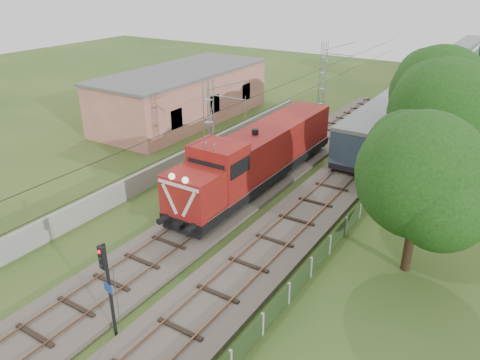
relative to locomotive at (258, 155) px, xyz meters
The scene contains 13 objects.
ground 14.01m from the locomotive, 90.00° to the right, with size 140.00×140.00×0.00m, color #2D4E1D.
track_main 7.15m from the locomotive, 90.00° to the right, with size 4.20×70.00×0.45m.
track_side 8.25m from the locomotive, 51.08° to the left, with size 4.20×80.00×0.45m.
catenary 3.85m from the locomotive, 148.46° to the right, with size 3.31×70.00×8.00m.
boundary_wall 6.94m from the locomotive, 164.45° to the right, with size 0.25×40.00×1.50m, color #9E9E99.
station_building 18.13m from the locomotive, 145.80° to the left, with size 8.40×20.40×5.22m.
fence 13.56m from the locomotive, 53.49° to the right, with size 0.12×32.00×1.20m.
locomotive is the anchor object (origin of this frame).
coach_rake 36.07m from the locomotive, 82.03° to the left, with size 2.81×62.69×3.25m.
signal_post 17.05m from the locomotive, 81.08° to the right, with size 0.52×0.40×4.69m.
tree_a 13.39m from the locomotive, 22.31° to the right, with size 6.68×6.36×8.66m.
tree_b 12.62m from the locomotive, 20.97° to the left, with size 7.47×7.11×9.68m.
tree_c 14.08m from the locomotive, 42.49° to the left, with size 7.53×7.18×9.77m.
Camera 1 is at (15.64, -13.36, 14.61)m, focal length 35.00 mm.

